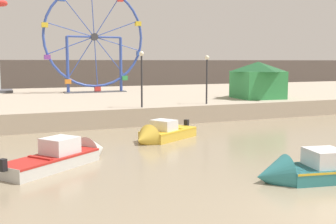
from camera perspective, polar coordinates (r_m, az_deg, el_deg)
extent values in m
cube|color=tan|center=(38.43, -9.43, 1.45)|extent=(110.00, 23.90, 1.20)
cube|color=#564C47|center=(60.70, -14.37, 4.83)|extent=(140.00, 3.00, 4.40)
cube|color=gold|center=(22.89, 0.06, -3.01)|extent=(3.62, 2.99, 0.53)
cube|color=gold|center=(22.85, 0.06, -2.45)|extent=(3.60, 2.99, 0.08)
cone|color=gold|center=(21.29, -3.32, -3.78)|extent=(1.52, 1.71, 1.45)
cube|color=black|center=(24.24, 2.54, -1.56)|extent=(0.29, 0.31, 0.44)
cube|color=silver|center=(22.48, -0.58, -1.79)|extent=(1.47, 1.55, 0.56)
cube|color=gold|center=(23.17, 0.67, -2.15)|extent=(0.80, 1.20, 0.06)
cone|color=teal|center=(15.13, 14.02, -8.51)|extent=(1.35, 1.67, 1.49)
cube|color=silver|center=(16.00, 20.70, -5.88)|extent=(1.41, 1.45, 0.61)
cube|color=silver|center=(17.21, -15.77, -6.64)|extent=(4.23, 3.69, 0.52)
cube|color=#B2231E|center=(17.16, -15.79, -5.93)|extent=(4.21, 3.68, 0.08)
cone|color=silver|center=(19.11, -9.96, -5.14)|extent=(1.75, 1.78, 1.36)
cube|color=black|center=(15.72, -21.67, -6.78)|extent=(0.30, 0.31, 0.44)
cube|color=silver|center=(17.44, -14.58, -4.45)|extent=(1.70, 1.68, 0.65)
cube|color=#B2231E|center=(16.79, -17.11, -6.01)|extent=(0.86, 1.06, 0.06)
torus|color=#334CA8|center=(41.50, -10.06, 10.09)|extent=(9.78, 0.24, 9.78)
cylinder|color=#38383D|center=(41.50, -10.06, 10.09)|extent=(0.70, 0.50, 0.70)
cylinder|color=#334CA8|center=(41.96, -8.33, 12.82)|extent=(2.69, 0.08, 4.03)
cylinder|color=#334CA8|center=(41.68, -10.28, 13.36)|extent=(0.30, 0.08, 4.77)
cylinder|color=#334CA8|center=(41.35, -12.18, 12.65)|extent=(3.04, 0.08, 3.78)
cylinder|color=#334CA8|center=(41.10, -13.27, 10.93)|extent=(4.62, 0.08, 1.34)
cube|color=yellow|center=(40.81, -16.53, 11.36)|extent=(0.56, 0.48, 0.44)
cylinder|color=#334CA8|center=(41.03, -13.12, 8.88)|extent=(4.49, 0.08, 1.75)
cube|color=purple|center=(40.69, -16.20, 7.23)|extent=(0.56, 0.48, 0.44)
cylinder|color=#334CA8|center=(41.17, -11.80, 7.30)|extent=(2.69, 0.08, 4.03)
cube|color=orange|center=(40.98, -13.53, 4.08)|extent=(0.56, 0.48, 0.44)
cylinder|color=#334CA8|center=(41.45, -9.85, 6.80)|extent=(0.30, 0.08, 4.77)
cube|color=red|center=(41.57, -9.62, 3.13)|extent=(0.56, 0.48, 0.44)
cylinder|color=#334CA8|center=(41.78, -8.00, 7.55)|extent=(3.04, 0.08, 3.78)
cube|color=#33934C|center=(42.21, -5.99, 4.66)|extent=(0.56, 0.48, 0.44)
cylinder|color=#334CA8|center=(42.03, -6.94, 9.24)|extent=(4.62, 0.08, 1.34)
cube|color=#3356B7|center=(42.68, -3.92, 8.01)|extent=(0.56, 0.48, 0.44)
cylinder|color=#334CA8|center=(42.09, -7.06, 11.24)|extent=(4.49, 0.08, 1.75)
cube|color=yellow|center=(42.79, -4.13, 11.96)|extent=(0.56, 0.48, 0.44)
cylinder|color=#334CA8|center=(40.94, -13.59, 6.29)|extent=(0.28, 0.28, 5.37)
cylinder|color=#334CA8|center=(42.08, -6.47, 6.45)|extent=(0.28, 0.28, 5.37)
cylinder|color=#334CA8|center=(41.50, -10.06, 10.09)|extent=(5.25, 0.18, 0.18)
cube|color=#4C4C51|center=(41.54, -9.91, 2.73)|extent=(6.05, 1.20, 0.08)
cube|color=#33934C|center=(35.00, 12.17, 3.66)|extent=(3.75, 3.79, 2.22)
pyramid|color=#1C512A|center=(34.95, 12.24, 6.10)|extent=(4.13, 4.17, 0.80)
cylinder|color=#2D2D33|center=(29.84, 5.32, 4.14)|extent=(0.12, 0.12, 3.15)
sphere|color=#F2EACC|center=(29.80, 5.36, 7.44)|extent=(0.32, 0.32, 0.32)
cylinder|color=#2D2D33|center=(27.49, -3.62, 4.16)|extent=(0.12, 0.12, 3.38)
sphere|color=#F2EACC|center=(27.46, -3.65, 7.98)|extent=(0.32, 0.32, 0.32)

